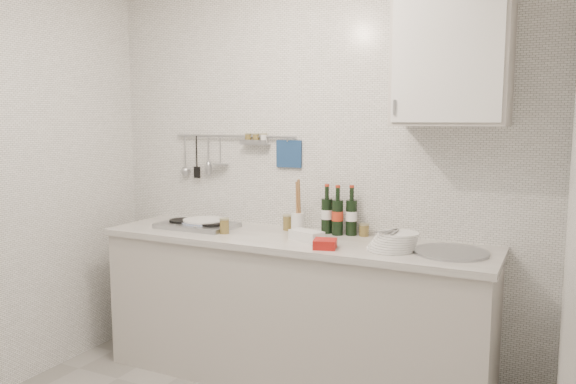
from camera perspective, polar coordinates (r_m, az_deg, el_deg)
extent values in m
cube|color=silver|center=(3.66, 2.44, 1.34)|extent=(3.00, 0.02, 2.50)
cube|color=silver|center=(1.97, 26.71, -4.70)|extent=(0.02, 2.80, 2.50)
cube|color=#B5AFA7|center=(3.57, 0.38, -12.15)|extent=(2.40, 0.60, 0.88)
cube|color=silver|center=(3.45, 0.39, -4.93)|extent=(2.44, 0.64, 0.04)
cube|color=black|center=(3.74, 0.52, -17.70)|extent=(2.34, 0.52, 0.10)
cube|color=#93969B|center=(3.79, -9.19, -3.35)|extent=(0.50, 0.32, 0.03)
cylinder|color=black|center=(3.86, -10.65, -2.87)|extent=(0.18, 0.18, 0.01)
cylinder|color=black|center=(3.72, -7.69, -3.18)|extent=(0.18, 0.18, 0.01)
cylinder|color=#93969B|center=(3.15, 16.20, -5.90)|extent=(0.40, 0.40, 0.02)
cylinder|color=#93969B|center=(3.17, 16.16, -6.89)|extent=(0.34, 0.34, 0.10)
cylinder|color=#93969B|center=(3.88, -5.54, 5.65)|extent=(0.95, 0.02, 0.02)
cube|color=navy|center=(3.70, 0.09, 3.90)|extent=(0.18, 0.02, 0.18)
cube|color=#B5AFA7|center=(3.22, 16.37, 12.70)|extent=(0.60, 0.35, 0.70)
cube|color=white|center=(3.04, 15.76, 13.05)|extent=(0.56, 0.01, 0.66)
cylinder|color=#93969B|center=(3.08, 10.74, 8.47)|extent=(0.01, 0.01, 0.08)
cylinder|color=#5272BA|center=(3.81, -8.86, -3.43)|extent=(0.30, 0.30, 0.01)
cylinder|color=#5272BA|center=(3.80, -8.76, -3.23)|extent=(0.29, 0.29, 0.01)
cylinder|color=#5272BA|center=(3.80, -8.65, -3.03)|extent=(0.29, 0.29, 0.01)
cylinder|color=#5272BA|center=(3.80, -8.54, -2.83)|extent=(0.28, 0.28, 0.01)
cylinder|color=white|center=(3.16, 10.35, -5.70)|extent=(0.26, 0.26, 0.01)
cylinder|color=white|center=(3.16, 10.47, -5.48)|extent=(0.26, 0.26, 0.01)
cylinder|color=white|center=(3.16, 10.60, -5.25)|extent=(0.25, 0.25, 0.01)
cylinder|color=white|center=(3.15, 10.72, -5.03)|extent=(0.24, 0.24, 0.01)
cylinder|color=white|center=(3.15, 10.84, -4.81)|extent=(0.24, 0.24, 0.01)
cylinder|color=white|center=(3.15, 10.97, -4.58)|extent=(0.23, 0.23, 0.01)
cylinder|color=white|center=(3.15, 11.09, -4.36)|extent=(0.23, 0.23, 0.01)
cylinder|color=white|center=(3.15, 11.21, -4.14)|extent=(0.22, 0.22, 0.01)
cube|color=white|center=(3.33, 1.89, -4.46)|extent=(0.23, 0.17, 0.06)
cube|color=#AC1713|center=(3.15, 3.79, -5.29)|extent=(0.15, 0.15, 0.05)
cylinder|color=white|center=(3.56, 0.98, -3.17)|extent=(0.08, 0.08, 0.13)
cylinder|color=olive|center=(3.53, 1.14, -0.67)|extent=(0.03, 0.06, 0.25)
cylinder|color=olive|center=(3.55, 0.91, -0.80)|extent=(0.04, 0.05, 0.23)
cylinder|color=brown|center=(3.65, -0.02, -3.19)|extent=(0.06, 0.06, 0.09)
cylinder|color=tan|center=(3.64, -0.02, -2.41)|extent=(0.07, 0.07, 0.01)
cylinder|color=brown|center=(3.50, 7.73, -3.91)|extent=(0.06, 0.06, 0.07)
cylinder|color=tan|center=(3.49, 7.74, -3.28)|extent=(0.06, 0.06, 0.01)
cylinder|color=brown|center=(3.38, 10.19, -4.42)|extent=(0.06, 0.06, 0.06)
cylinder|color=tan|center=(3.38, 10.21, -3.84)|extent=(0.06, 0.06, 0.01)
cylinder|color=brown|center=(3.56, -6.48, -3.52)|extent=(0.06, 0.06, 0.09)
cylinder|color=tan|center=(3.55, -6.49, -2.74)|extent=(0.06, 0.06, 0.01)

